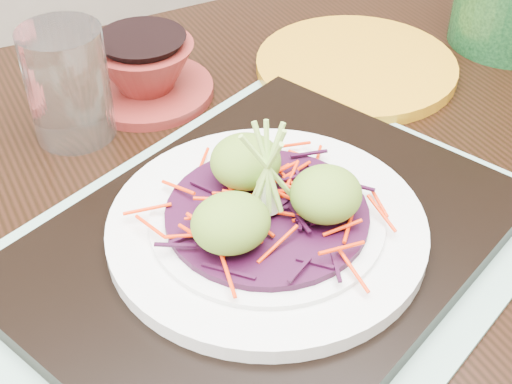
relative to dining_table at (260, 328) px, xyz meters
name	(u,v)px	position (x,y,z in m)	size (l,w,h in m)	color
dining_table	(260,328)	(0.00, 0.00, 0.00)	(1.31, 0.92, 0.78)	black
placemat	(267,251)	(0.00, -0.01, 0.11)	(0.43, 0.34, 0.00)	gray
serving_tray	(267,241)	(0.00, -0.01, 0.12)	(0.37, 0.28, 0.02)	black
white_plate	(267,226)	(0.00, -0.01, 0.13)	(0.24, 0.24, 0.02)	silver
cabbage_bed	(267,214)	(0.00, -0.01, 0.14)	(0.15, 0.15, 0.01)	#2C0825
carrot_julienne	(267,206)	(0.00, -0.01, 0.15)	(0.19, 0.19, 0.01)	red
guacamole_scoops	(268,192)	(0.00, -0.01, 0.17)	(0.13, 0.12, 0.04)	#4D7222
scallion_garnish	(268,172)	(0.00, -0.01, 0.18)	(0.06, 0.06, 0.08)	#92C24D
water_glass	(68,84)	(-0.10, 0.21, 0.16)	(0.08, 0.08, 0.11)	white
terracotta_bowl_set	(145,73)	(-0.01, 0.25, 0.13)	(0.17, 0.17, 0.06)	maroon
yellow_plate	(356,66)	(0.20, 0.20, 0.11)	(0.22, 0.22, 0.01)	#B17513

